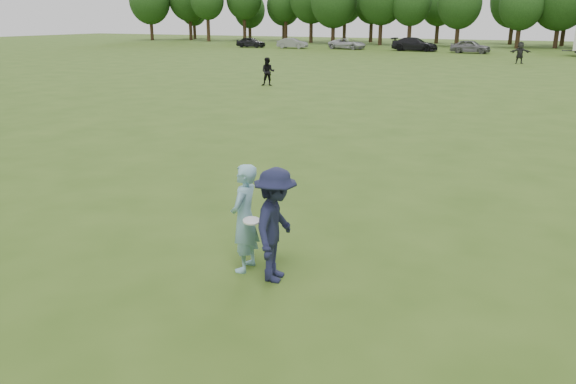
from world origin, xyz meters
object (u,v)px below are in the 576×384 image
at_px(player_far_a, 268,72).
at_px(car_d, 415,44).
at_px(thrower, 245,218).
at_px(defender, 276,225).
at_px(car_a, 251,42).
at_px(car_e, 471,46).
at_px(car_b, 292,43).
at_px(player_far_d, 520,53).
at_px(car_c, 347,44).

relative_size(player_far_a, car_d, 0.30).
height_order(player_far_a, car_d, player_far_a).
distance_m(thrower, defender, 0.62).
bearing_deg(car_a, car_e, -87.18).
distance_m(defender, car_b, 66.82).
bearing_deg(player_far_a, car_a, 101.42).
distance_m(player_far_a, car_d, 38.70).
bearing_deg(defender, car_a, 19.88).
height_order(player_far_a, car_b, player_far_a).
bearing_deg(thrower, player_far_a, -159.17).
relative_size(player_far_d, car_b, 0.48).
relative_size(player_far_a, car_b, 0.42).
xyz_separation_m(defender, car_d, (-13.27, 61.41, -0.11)).
xyz_separation_m(player_far_d, car_d, (-12.90, 14.46, -0.15)).
distance_m(player_far_a, car_e, 37.75).
relative_size(car_c, car_e, 1.09).
xyz_separation_m(player_far_a, car_b, (-16.56, 37.52, -0.18)).
relative_size(car_a, car_d, 0.73).
height_order(car_b, car_d, car_d).
xyz_separation_m(car_a, car_e, (28.20, 0.28, 0.07)).
bearing_deg(car_e, defender, -169.59).
relative_size(car_b, car_c, 0.83).
height_order(defender, car_a, defender).
xyz_separation_m(car_b, car_c, (7.05, 1.34, 0.01)).
distance_m(player_far_a, car_c, 40.01).
xyz_separation_m(player_far_a, car_a, (-22.46, 37.03, -0.15)).
xyz_separation_m(player_far_a, player_far_d, (11.97, 24.23, 0.11)).
relative_size(car_c, car_d, 0.87).
bearing_deg(car_d, car_c, 90.81).
bearing_deg(thrower, player_far_d, 173.13).
xyz_separation_m(car_a, car_d, (21.54, 1.66, 0.11)).
xyz_separation_m(car_b, car_e, (22.30, -0.21, 0.09)).
bearing_deg(player_far_a, car_d, 71.55).
relative_size(player_far_a, car_c, 0.35).
height_order(thrower, defender, defender).
height_order(player_far_d, car_e, player_far_d).
xyz_separation_m(thrower, player_far_d, (0.25, 46.86, 0.05)).
distance_m(player_far_d, car_d, 19.38).
relative_size(defender, car_c, 0.38).
bearing_deg(car_d, car_a, 96.36).
height_order(thrower, car_a, thrower).
distance_m(player_far_a, car_b, 41.01).
height_order(player_far_a, car_a, player_far_a).
bearing_deg(defender, player_far_a, 18.16).
relative_size(thrower, player_far_d, 0.94).
bearing_deg(car_c, thrower, -153.49).
distance_m(car_d, car_e, 6.81).
bearing_deg(car_c, car_b, 108.22).
bearing_deg(car_d, thrower, -166.39).
height_order(thrower, car_d, thrower).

